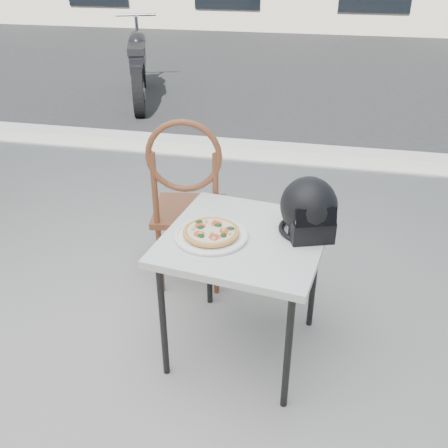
% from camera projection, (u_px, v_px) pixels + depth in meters
% --- Properties ---
extents(ground, '(80.00, 80.00, 0.00)m').
position_uv_depth(ground, '(121.00, 363.00, 2.57)').
color(ground, '#9A9892').
rests_on(ground, ground).
extents(street_asphalt, '(30.00, 8.00, 0.00)m').
position_uv_depth(street_asphalt, '(278.00, 69.00, 8.54)').
color(street_asphalt, black).
rests_on(street_asphalt, ground).
extents(curb, '(30.00, 0.25, 0.12)m').
position_uv_depth(curb, '(233.00, 148.00, 5.10)').
color(curb, '#9B9991').
rests_on(curb, ground).
extents(cafe_table_main, '(0.82, 0.82, 0.69)m').
position_uv_depth(cafe_table_main, '(244.00, 247.00, 2.37)').
color(cafe_table_main, silver).
rests_on(cafe_table_main, ground).
extents(plate, '(0.41, 0.41, 0.02)m').
position_uv_depth(plate, '(211.00, 235.00, 2.31)').
color(plate, white).
rests_on(plate, cafe_table_main).
extents(pizza, '(0.28, 0.28, 0.03)m').
position_uv_depth(pizza, '(211.00, 231.00, 2.30)').
color(pizza, '#DEA551').
rests_on(pizza, plate).
extents(helmet, '(0.34, 0.35, 0.27)m').
position_uv_depth(helmet, '(309.00, 210.00, 2.30)').
color(helmet, black).
rests_on(helmet, cafe_table_main).
extents(cafe_chair_main, '(0.48, 0.48, 1.10)m').
position_uv_depth(cafe_chair_main, '(188.00, 196.00, 2.88)').
color(cafe_chair_main, brown).
rests_on(cafe_chair_main, ground).
extents(motorcycle, '(0.85, 2.03, 1.05)m').
position_uv_depth(motorcycle, '(139.00, 66.00, 6.65)').
color(motorcycle, black).
rests_on(motorcycle, street_asphalt).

